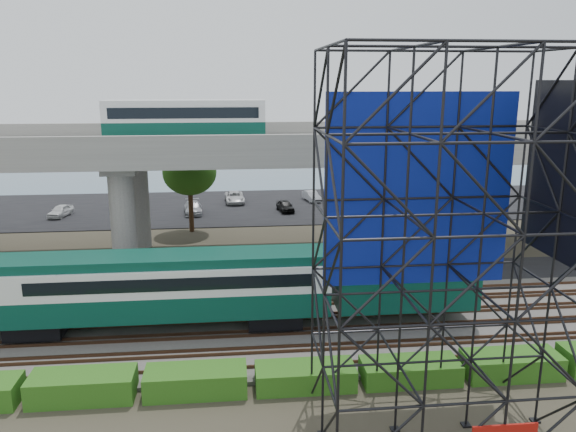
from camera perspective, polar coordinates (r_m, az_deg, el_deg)
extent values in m
plane|color=#474233|center=(30.95, -1.21, -12.98)|extent=(140.00, 140.00, 0.00)
cube|color=slate|center=(32.70, -1.51, -11.25)|extent=(90.00, 12.00, 0.20)
cube|color=black|center=(40.57, -2.43, -6.28)|extent=(90.00, 5.00, 0.08)
cube|color=black|center=(63.15, -3.72, 0.99)|extent=(90.00, 18.00, 0.08)
cube|color=slate|center=(84.74, -4.30, 4.23)|extent=(140.00, 40.00, 0.03)
cube|color=#472D1E|center=(28.42, -0.76, -14.92)|extent=(90.00, 0.08, 0.16)
cube|color=#472D1E|center=(29.69, -1.01, -13.60)|extent=(90.00, 0.08, 0.16)
cube|color=#472D1E|center=(30.18, -1.10, -13.11)|extent=(90.00, 0.08, 0.16)
cube|color=#472D1E|center=(31.47, -1.33, -11.93)|extent=(90.00, 0.08, 0.16)
cube|color=#472D1E|center=(31.98, -1.41, -11.50)|extent=(90.00, 0.08, 0.16)
cube|color=#472D1E|center=(33.28, -1.60, -10.45)|extent=(90.00, 0.08, 0.16)
cube|color=#472D1E|center=(33.79, -1.68, -10.06)|extent=(90.00, 0.08, 0.16)
cube|color=#472D1E|center=(35.11, -1.85, -9.12)|extent=(90.00, 0.08, 0.16)
cube|color=#472D1E|center=(35.63, -1.91, -8.77)|extent=(90.00, 0.08, 0.16)
cube|color=#472D1E|center=(36.96, -2.07, -7.92)|extent=(90.00, 0.08, 0.16)
cube|color=black|center=(34.08, -24.12, -10.14)|extent=(3.00, 2.20, 0.90)
cube|color=black|center=(32.41, -1.39, -10.11)|extent=(3.00, 2.20, 0.90)
cube|color=#083E31|center=(32.17, -13.15, -8.45)|extent=(19.00, 3.00, 1.40)
cube|color=silver|center=(31.66, -13.29, -6.02)|extent=(19.00, 3.00, 1.50)
cube|color=#083E31|center=(31.34, -13.39, -4.30)|extent=(19.00, 2.60, 0.50)
cube|color=black|center=(31.53, -11.49, -5.91)|extent=(15.00, 3.06, 0.70)
cube|color=#083E31|center=(33.00, 11.76, -5.95)|extent=(8.00, 3.00, 3.40)
cube|color=#9E9B93|center=(43.95, -2.98, 6.76)|extent=(80.00, 12.00, 1.20)
cube|color=#9E9B93|center=(38.11, -2.55, 7.44)|extent=(80.00, 0.50, 1.10)
cube|color=#9E9B93|center=(49.54, -3.34, 8.88)|extent=(80.00, 0.50, 1.10)
cylinder|color=#9E9B93|center=(42.01, -16.40, -0.49)|extent=(1.80, 1.80, 8.00)
cylinder|color=#9E9B93|center=(48.73, -14.95, 1.51)|extent=(1.80, 1.80, 8.00)
cube|color=#9E9B93|center=(44.70, -15.92, 5.21)|extent=(2.40, 9.00, 0.60)
cylinder|color=#9E9B93|center=(43.03, 10.77, 0.16)|extent=(1.80, 1.80, 8.00)
cylinder|color=#9E9B93|center=(49.62, 8.50, 2.04)|extent=(1.80, 1.80, 8.00)
cube|color=#9E9B93|center=(45.66, 9.73, 5.71)|extent=(2.40, 9.00, 0.60)
cylinder|color=#9E9B93|center=(56.78, 26.41, 2.22)|extent=(1.80, 1.80, 8.00)
cube|color=black|center=(43.92, -10.30, 7.80)|extent=(12.00, 2.50, 0.70)
cube|color=#083E31|center=(43.85, -10.34, 8.84)|extent=(12.00, 2.50, 0.90)
cube|color=silver|center=(43.77, -10.41, 10.28)|extent=(12.00, 2.50, 1.30)
cube|color=black|center=(43.77, -10.41, 10.34)|extent=(11.00, 2.56, 0.80)
cube|color=silver|center=(43.73, -10.45, 11.32)|extent=(12.00, 2.40, 0.30)
cube|color=navy|center=(24.39, 13.13, 2.49)|extent=(8.10, 0.08, 8.25)
cube|color=black|center=(23.43, 26.34, 3.95)|extent=(0.06, 5.40, 6.75)
cube|color=black|center=(25.24, 14.28, -20.06)|extent=(9.36, 6.36, 0.08)
cube|color=#285713|center=(27.66, -20.14, -15.94)|extent=(4.60, 1.80, 1.20)
cube|color=#285713|center=(26.87, -9.33, -16.20)|extent=(4.60, 1.80, 1.15)
cube|color=#285713|center=(27.03, 1.75, -15.97)|extent=(4.60, 1.80, 1.03)
cube|color=#285713|center=(28.06, 12.29, -15.13)|extent=(4.60, 1.80, 1.01)
cube|color=#285713|center=(29.88, 21.73, -13.85)|extent=(4.60, 1.80, 1.12)
cylinder|color=#382314|center=(44.71, 15.60, -1.71)|extent=(0.44, 0.44, 4.80)
ellipsoid|color=#285713|center=(44.00, 15.86, 2.31)|extent=(4.94, 4.94, 4.18)
cylinder|color=#382314|center=(52.98, -9.84, 0.96)|extent=(0.44, 0.44, 4.80)
ellipsoid|color=#285713|center=(52.37, -9.98, 4.38)|extent=(4.94, 4.94, 4.18)
imported|color=black|center=(43.01, -25.16, -5.34)|extent=(5.62, 3.06, 1.49)
imported|color=silver|center=(62.60, -22.12, 0.49)|extent=(2.20, 3.76, 1.20)
imported|color=#A1A2A8|center=(65.87, -15.37, 1.59)|extent=(1.79, 3.51, 1.10)
imported|color=#96989D|center=(60.18, -9.62, 0.84)|extent=(2.17, 4.48, 1.26)
imported|color=silver|center=(64.93, -5.44, 1.91)|extent=(2.36, 4.62, 1.25)
imported|color=black|center=(60.31, -0.28, 1.04)|extent=(1.94, 3.67, 1.19)
imported|color=#A8A9B0|center=(65.59, 2.41, 2.04)|extent=(1.92, 3.69, 1.16)
imported|color=white|center=(61.39, 6.26, 1.13)|extent=(1.95, 3.89, 1.08)
imported|color=#9A9EA1|center=(67.97, 11.46, 2.17)|extent=(2.67, 4.28, 1.10)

